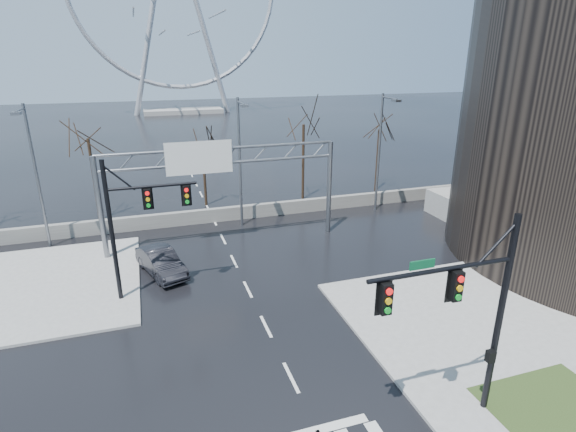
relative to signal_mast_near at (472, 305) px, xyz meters
name	(u,v)px	position (x,y,z in m)	size (l,w,h in m)	color
ground	(291,377)	(-5.14, 4.04, -4.87)	(260.00, 260.00, 0.00)	black
sidewalk_right_ext	(458,312)	(4.86, 6.04, -4.80)	(12.00, 10.00, 0.15)	gray
sidewalk_far	(51,285)	(-16.14, 16.04, -4.80)	(10.00, 12.00, 0.15)	gray
grass_strip	(555,409)	(3.86, -0.96, -4.72)	(5.00, 4.00, 0.02)	#273A18
barrier_wall	(214,215)	(-5.14, 24.04, -4.32)	(52.00, 0.50, 1.10)	slate
signal_mast_near	(472,305)	(0.00, 0.00, 0.00)	(5.52, 0.41, 8.00)	black
signal_mast_far	(133,217)	(-11.01, 13.00, -0.04)	(4.72, 0.41, 8.00)	black
sign_gantry	(217,175)	(-5.52, 19.00, 0.31)	(16.36, 0.40, 7.60)	slate
streetlight_left	(34,167)	(-17.14, 22.20, 1.01)	(0.50, 2.55, 10.00)	slate
streetlight_mid	(240,154)	(-3.14, 22.20, 1.01)	(0.50, 2.55, 10.00)	slate
streetlight_right	(382,144)	(8.86, 22.20, 1.01)	(0.50, 2.55, 10.00)	slate
tree_left	(89,148)	(-14.14, 27.54, 1.10)	(3.75, 3.75, 7.50)	black
tree_center	(203,149)	(-5.14, 28.54, 0.30)	(3.25, 3.25, 6.50)	black
tree_right	(303,133)	(3.86, 27.54, 1.34)	(3.90, 3.90, 7.80)	black
tree_far_right	(379,137)	(11.86, 28.04, 0.54)	(3.40, 3.40, 6.80)	black
car	(161,262)	(-9.77, 15.71, -4.09)	(1.66, 4.77, 1.57)	black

